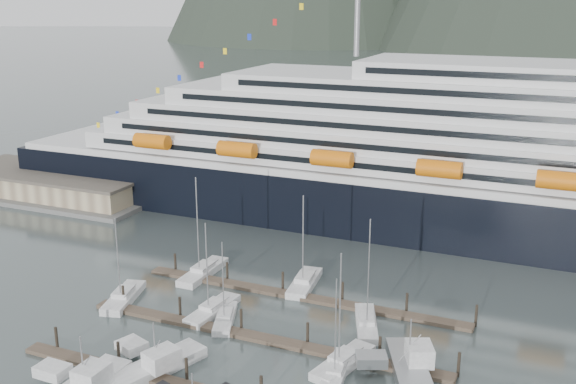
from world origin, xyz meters
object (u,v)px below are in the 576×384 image
sailboat_g (366,324)px  sailboat_h (343,363)px  sailboat_a (124,298)px  sailboat_f (305,283)px  trawler_a (155,365)px  warehouse (53,186)px  sailboat_e (203,272)px  sailboat_c (213,310)px  trawler_e (408,365)px  sailboat_d (336,372)px  sailboat_b (225,319)px

sailboat_g → sailboat_h: 10.35m
sailboat_a → sailboat_g: 33.70m
sailboat_f → trawler_a: size_ratio=1.16×
warehouse → sailboat_e: bearing=-25.7°
sailboat_a → sailboat_c: sailboat_c is taller
sailboat_e → sailboat_f: 15.88m
sailboat_e → trawler_a: (9.01, -26.08, 0.42)m
sailboat_h → sailboat_f: bearing=47.6°
trawler_a → trawler_e: trawler_e is taller
sailboat_d → sailboat_e: bearing=49.1°
warehouse → sailboat_c: 67.95m
sailboat_d → sailboat_g: bearing=-5.7°
sailboat_e → sailboat_h: 32.69m
warehouse → sailboat_g: (78.16, -30.57, -1.82)m
sailboat_g → warehouse: bearing=48.6°
sailboat_d → sailboat_a: bearing=72.0°
sailboat_g → sailboat_d: bearing=161.4°
sailboat_e → sailboat_f: sailboat_e is taller
sailboat_a → trawler_a: (14.48, -13.75, 0.44)m
sailboat_b → trawler_e: (24.74, -2.76, 0.52)m
sailboat_c → sailboat_g: size_ratio=0.88×
warehouse → sailboat_d: size_ratio=3.71×
sailboat_f → trawler_a: bearing=159.4°
sailboat_h → trawler_a: sailboat_h is taller
sailboat_a → sailboat_f: 25.72m
sailboat_f → warehouse: bearing=64.4°
sailboat_a → trawler_e: (40.61, -2.64, 0.49)m
sailboat_a → sailboat_h: size_ratio=0.88×
sailboat_e → sailboat_f: size_ratio=1.10×
sailboat_h → sailboat_e: bearing=73.7°
sailboat_c → sailboat_e: sailboat_e is taller
sailboat_b → sailboat_h: (17.72, -4.45, 0.05)m
sailboat_g → sailboat_f: bearing=34.3°
sailboat_a → sailboat_b: bearing=-104.5°
sailboat_e → trawler_a: 27.59m
sailboat_a → sailboat_e: 13.48m
sailboat_b → sailboat_e: 16.04m
warehouse → sailboat_a: bearing=-39.1°
sailboat_f → sailboat_d: bearing=-156.9°
sailboat_a → sailboat_e: bearing=-38.9°
sailboat_d → sailboat_h: 2.07m
sailboat_d → trawler_e: 8.08m
sailboat_a → sailboat_e: (5.47, 12.32, 0.02)m
sailboat_a → trawler_e: sailboat_a is taller
sailboat_a → trawler_a: bearing=-148.5°
sailboat_c → sailboat_h: size_ratio=0.92×
sailboat_b → sailboat_d: size_ratio=0.94×
sailboat_c → sailboat_f: (7.98, 12.99, 0.02)m
warehouse → sailboat_c: sailboat_c is taller
sailboat_f → trawler_e: bearing=-138.8°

